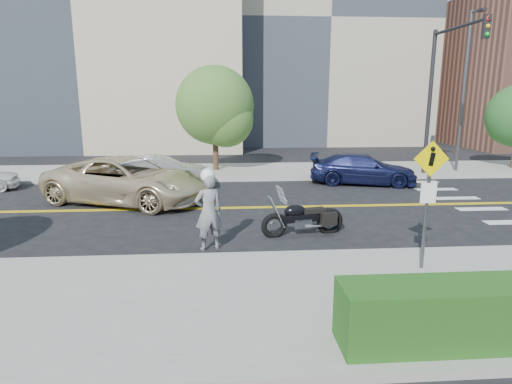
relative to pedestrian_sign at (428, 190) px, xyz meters
The scene contains 13 objects.
ground_plane 7.83m from the pedestrian_sign, 123.64° to the left, with size 120.00×120.00×0.00m, color black.
sidewalk_near 4.75m from the pedestrian_sign, 164.21° to the right, with size 60.00×5.00×0.15m, color #9E9B91.
sidewalk_far 14.56m from the pedestrian_sign, 106.91° to the left, with size 60.00×5.00×0.15m, color #9E9B91.
building_mid 33.51m from the pedestrian_sign, 83.29° to the left, with size 18.00×14.00×20.00m, color #A39984.
lamp_post 15.16m from the pedestrian_sign, 58.67° to the left, with size 0.16×0.16×8.00m, color #4C4C51.
traffic_light 13.06m from the pedestrian_sign, 63.01° to the left, with size 0.28×4.50×7.00m.
pedestrian_sign is the anchor object (origin of this frame).
motorcyclist 5.34m from the pedestrian_sign, 157.74° to the left, with size 0.88×0.73×2.18m.
motorcycle 3.93m from the pedestrian_sign, 125.61° to the left, with size 2.42×0.74×1.48m, color black, non-canonical shape.
suv 11.11m from the pedestrian_sign, 137.67° to the left, with size 2.90×6.28×1.74m, color beige.
parked_car_silver 12.31m from the pedestrian_sign, 126.57° to the left, with size 1.56×4.48×1.48m, color #B9BCC1.
parked_car_blue 10.64m from the pedestrian_sign, 79.41° to the left, with size 1.96×4.83×1.40m, color #181C48.
tree_far_a 14.96m from the pedestrian_sign, 109.41° to the left, with size 4.10×4.10×5.60m.
Camera 1 is at (-0.21, -15.14, 3.93)m, focal length 30.00 mm.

